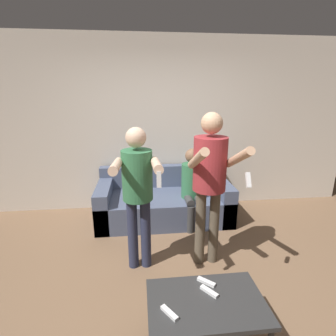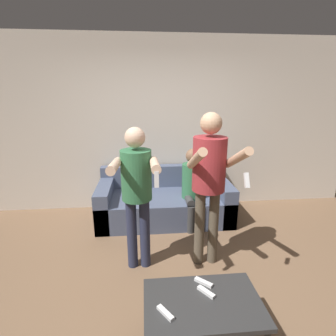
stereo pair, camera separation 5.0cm
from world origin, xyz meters
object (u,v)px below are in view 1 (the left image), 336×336
(couch, at_px, (164,202))
(remote_far, at_px, (206,282))
(person_seated, at_px, (192,185))
(coffee_table, at_px, (206,306))
(person_standing_right, at_px, (210,173))
(remote_mid, at_px, (209,291))
(person_standing_left, at_px, (138,185))
(remote_near, at_px, (169,313))

(couch, height_order, remote_far, couch)
(person_seated, relative_size, coffee_table, 1.30)
(person_standing_right, xyz_separation_m, remote_mid, (-0.23, -0.94, -0.63))
(couch, bearing_deg, remote_far, -85.73)
(coffee_table, height_order, remote_far, remote_far)
(person_seated, distance_m, remote_far, 1.79)
(remote_mid, bearing_deg, person_standing_right, 76.24)
(person_seated, relative_size, remote_far, 8.19)
(person_standing_left, bearing_deg, person_seated, 50.96)
(person_standing_left, bearing_deg, remote_near, -79.66)
(person_standing_left, xyz_separation_m, coffee_table, (0.48, -1.00, -0.59))
(person_seated, height_order, remote_near, person_seated)
(couch, relative_size, remote_far, 14.41)
(coffee_table, relative_size, remote_near, 5.93)
(person_seated, relative_size, remote_near, 7.73)
(remote_near, bearing_deg, person_standing_left, 100.34)
(couch, distance_m, person_seated, 0.57)
(couch, bearing_deg, coffee_table, -87.23)
(coffee_table, height_order, remote_near, remote_near)
(person_standing_left, relative_size, remote_near, 10.79)
(coffee_table, bearing_deg, remote_far, 76.12)
(couch, xyz_separation_m, person_standing_right, (0.37, -1.17, 0.81))
(couch, height_order, remote_near, couch)
(person_standing_right, xyz_separation_m, coffee_table, (-0.27, -1.01, -0.69))
(couch, distance_m, remote_far, 2.01)
(person_seated, xyz_separation_m, remote_mid, (-0.25, -1.87, -0.16))
(coffee_table, bearing_deg, remote_near, -162.32)
(person_standing_left, relative_size, remote_far, 11.43)
(person_standing_right, relative_size, remote_near, 11.74)
(person_standing_right, relative_size, remote_mid, 12.02)
(person_seated, height_order, remote_mid, person_seated)
(remote_near, height_order, remote_far, same)
(person_standing_left, height_order, remote_near, person_standing_left)
(coffee_table, height_order, remote_mid, remote_mid)
(person_seated, bearing_deg, remote_mid, -97.47)
(person_standing_left, height_order, person_seated, person_standing_left)
(remote_far, bearing_deg, remote_near, -140.53)
(person_standing_left, bearing_deg, coffee_table, -64.44)
(remote_mid, distance_m, remote_far, 0.10)
(person_standing_left, height_order, remote_far, person_standing_left)
(person_standing_right, xyz_separation_m, person_seated, (0.02, 0.93, -0.47))
(person_standing_right, bearing_deg, remote_near, -116.55)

